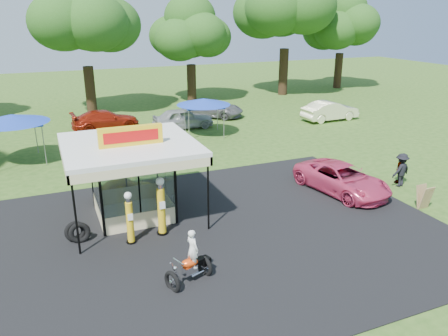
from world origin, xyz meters
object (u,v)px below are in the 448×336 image
Objects in this scene: pink_sedan at (342,179)px; motorcycle at (191,261)px; gas_pump_right at (161,208)px; gas_station_kiosk at (132,178)px; spectator_east_b at (400,169)px; a_frame_sign at (424,197)px; bg_car_d at (213,108)px; bg_car_e at (330,111)px; tent_east at (204,102)px; bg_car_c at (183,118)px; gas_pump_left at (130,219)px; bg_car_b at (105,120)px; spectator_east_a at (401,170)px; tent_west at (12,119)px; kiosk_car at (124,188)px.

motorcycle is at bearing -164.65° from pink_sedan.
gas_station_kiosk is at bearing 107.66° from gas_pump_right.
gas_station_kiosk reaches higher than spectator_east_b.
a_frame_sign is 0.21× the size of bg_car_d.
bg_car_d is at bearing -108.50° from spectator_east_b.
gas_station_kiosk reaches higher than bg_car_e.
tent_east is (-4.83, 15.87, 1.89)m from a_frame_sign.
gas_pump_right is 21.31m from bg_car_d.
bg_car_c is at bearing 108.65° from tent_east.
tent_east is at bearing 59.61° from gas_pump_left.
bg_car_c is (5.98, 19.63, 0.04)m from motorcycle.
tent_east is at bearing -128.64° from bg_car_b.
gas_pump_left is 0.43× the size of bg_car_b.
gas_pump_left is at bearing -104.37° from gas_station_kiosk.
gas_pump_right is 0.48× the size of bg_car_d.
bg_car_d is (9.60, 22.53, -0.03)m from motorcycle.
tent_east is at bearing -161.97° from bg_car_c.
spectator_east_a is (12.68, 0.34, -0.30)m from gas_pump_right.
bg_car_b is (-12.53, 17.45, -0.03)m from spectator_east_b.
gas_pump_right is (0.69, -2.18, -0.60)m from gas_station_kiosk.
spectator_east_a is 14.69m from bg_car_e.
a_frame_sign is at bearing -10.66° from gas_pump_right.
bg_car_b is at bearing -66.21° from spectator_east_a.
motorcycle is 0.50× the size of tent_east.
bg_car_b is 8.76m from tent_west.
tent_west is (-11.62, -3.94, 1.85)m from bg_car_c.
spectator_east_a is 0.35× the size of bg_car_b.
motorcycle is 18.58m from tent_east.
pink_sedan is 3.35× the size of spectator_east_b.
motorcycle is 11.71m from a_frame_sign.
pink_sedan is at bearing -36.98° from tent_west.
a_frame_sign is 14.01m from kiosk_car.
kiosk_car is 13.98m from spectator_east_a.
tent_east is at bearing 91.46° from pink_sedan.
gas_pump_left is 3.58m from motorcycle.
pink_sedan is at bearing -156.09° from bg_car_b.
bg_car_b is at bearing 144.75° from tent_east.
gas_pump_right reaches higher than spectator_east_b.
spectator_east_a is at bearing -157.74° from bg_car_c.
kiosk_car is 14.17m from spectator_east_b.
gas_pump_right is 12.69m from spectator_east_a.
gas_station_kiosk is 11.15m from tent_west.
motorcycle is (1.36, -3.30, -0.28)m from gas_pump_left.
a_frame_sign is at bearing 57.85° from spectator_east_a.
bg_car_d reaches higher than a_frame_sign.
gas_pump_left is 13.14m from a_frame_sign.
bg_car_b is at bearing 88.53° from gas_pump_right.
tent_west is (-5.64, 15.69, 1.89)m from motorcycle.
bg_car_c is 0.96× the size of bg_car_e.
gas_station_kiosk is 1.40× the size of tent_east.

